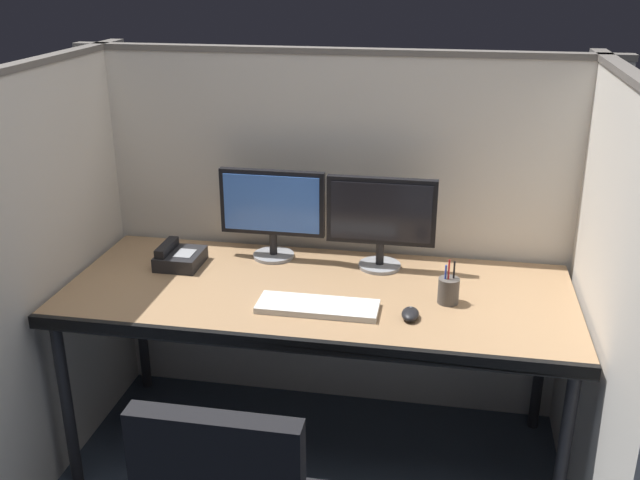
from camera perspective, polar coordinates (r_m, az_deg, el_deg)
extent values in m
cube|color=beige|center=(3.10, 1.30, 0.13)|extent=(2.20, 0.05, 1.55)
cube|color=#605B56|center=(2.91, 1.44, 14.74)|extent=(2.21, 0.06, 0.02)
cube|color=beige|center=(2.95, -19.99, -2.41)|extent=(0.05, 1.40, 1.55)
cube|color=#605B56|center=(2.74, -22.10, 12.82)|extent=(0.06, 1.41, 0.02)
cube|color=beige|center=(2.63, 21.36, -5.55)|extent=(0.05, 1.40, 1.55)
cube|color=#605B56|center=(2.40, 23.92, 11.52)|extent=(0.06, 1.41, 0.02)
cube|color=#997551|center=(2.72, -0.19, -4.30)|extent=(1.90, 0.80, 0.04)
cube|color=black|center=(2.38, -1.90, -8.34)|extent=(1.90, 0.02, 0.05)
cylinder|color=black|center=(2.91, -19.40, -12.15)|extent=(0.04, 0.04, 0.70)
cylinder|color=black|center=(2.62, 18.65, -16.13)|extent=(0.04, 0.04, 0.70)
cylinder|color=black|center=(3.43, -13.99, -6.16)|extent=(0.04, 0.04, 0.70)
cylinder|color=black|center=(3.19, 17.12, -8.74)|extent=(0.04, 0.04, 0.70)
cylinder|color=gray|center=(3.00, -3.69, -1.22)|extent=(0.17, 0.17, 0.01)
cylinder|color=black|center=(2.98, -3.72, -0.30)|extent=(0.03, 0.03, 0.09)
cube|color=black|center=(2.92, -3.80, 2.98)|extent=(0.43, 0.03, 0.27)
cube|color=#3F72D8|center=(2.90, -3.88, 2.87)|extent=(0.39, 0.01, 0.23)
cylinder|color=gray|center=(2.91, 4.74, -2.02)|extent=(0.17, 0.17, 0.01)
cylinder|color=black|center=(2.89, 4.77, -1.07)|extent=(0.03, 0.03, 0.09)
cube|color=black|center=(2.82, 4.88, 2.30)|extent=(0.43, 0.03, 0.27)
cube|color=black|center=(2.81, 4.84, 2.18)|extent=(0.39, 0.01, 0.23)
cube|color=silver|center=(2.56, -0.18, -5.29)|extent=(0.43, 0.15, 0.02)
ellipsoid|color=black|center=(2.51, 7.16, -5.83)|extent=(0.06, 0.10, 0.03)
cylinder|color=#59595B|center=(2.52, 7.20, -5.39)|extent=(0.01, 0.01, 0.01)
cube|color=black|center=(2.96, -10.99, -1.47)|extent=(0.17, 0.19, 0.06)
cube|color=black|center=(2.97, -12.04, -0.59)|extent=(0.04, 0.17, 0.03)
cube|color=gray|center=(2.93, -10.64, -1.05)|extent=(0.07, 0.09, 0.00)
cylinder|color=#4C4742|center=(2.63, 10.13, -3.97)|extent=(0.08, 0.08, 0.09)
cylinder|color=red|center=(2.61, 10.11, -3.17)|extent=(0.01, 0.01, 0.16)
cylinder|color=#263FB2|center=(2.61, 9.87, -3.37)|extent=(0.01, 0.01, 0.14)
cylinder|color=black|center=(2.62, 10.51, -3.19)|extent=(0.01, 0.01, 0.15)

